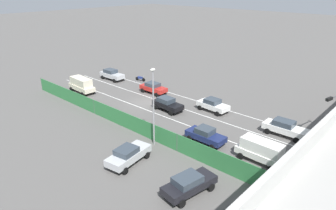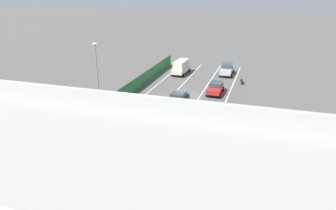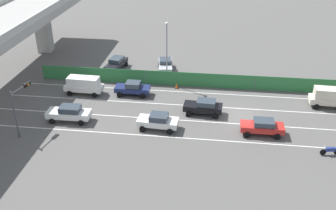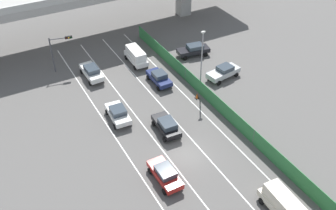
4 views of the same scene
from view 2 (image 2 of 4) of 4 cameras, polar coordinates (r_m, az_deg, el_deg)
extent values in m
plane|color=#565451|center=(42.49, 3.25, 1.63)|extent=(300.00, 300.00, 0.00)
cube|color=silver|center=(37.01, 9.36, -1.58)|extent=(0.14, 45.85, 0.01)
cube|color=silver|center=(37.60, 4.00, -0.97)|extent=(0.14, 45.85, 0.01)
cube|color=silver|center=(38.51, -1.15, -0.39)|extent=(0.14, 45.85, 0.01)
cube|color=silver|center=(39.72, -6.02, 0.17)|extent=(0.14, 45.85, 0.01)
cube|color=#A09E99|center=(14.82, -26.56, -7.40)|extent=(54.58, 9.23, 1.06)
cube|color=#B2B2AD|center=(17.55, -17.37, 1.63)|extent=(54.58, 0.30, 0.90)
cube|color=#2D753D|center=(40.12, -8.42, 1.70)|extent=(0.06, 41.85, 1.90)
cylinder|color=#4C514C|center=(58.93, 0.41, 8.04)|extent=(0.10, 0.10, 1.90)
cylinder|color=#4C514C|center=(46.19, -4.70, 4.40)|extent=(0.10, 0.10, 1.90)
cylinder|color=#4C514C|center=(34.41, -13.40, -1.93)|extent=(0.10, 0.10, 1.90)
cube|color=black|center=(38.42, 1.71, 0.82)|extent=(2.02, 4.36, 0.64)
cube|color=#333D47|center=(38.54, 1.89, 1.84)|extent=(1.68, 2.11, 0.58)
cylinder|color=black|center=(37.04, 2.26, -0.75)|extent=(0.26, 0.65, 0.64)
cylinder|color=black|center=(37.60, -0.31, -0.40)|extent=(0.26, 0.65, 0.64)
cylinder|color=black|center=(39.62, 3.61, 0.68)|extent=(0.26, 0.65, 0.64)
cylinder|color=black|center=(40.15, 1.19, 0.99)|extent=(0.26, 0.65, 0.64)
cube|color=silver|center=(27.24, -13.89, -8.62)|extent=(1.91, 4.71, 0.63)
cube|color=silver|center=(26.84, -14.04, -7.04)|extent=(1.67, 3.87, 1.06)
cylinder|color=black|center=(25.92, -14.02, -11.48)|extent=(0.24, 0.65, 0.64)
cylinder|color=black|center=(26.83, -17.25, -10.64)|extent=(0.24, 0.65, 0.64)
cylinder|color=black|center=(28.21, -10.54, -8.36)|extent=(0.24, 0.65, 0.64)
cylinder|color=black|center=(29.06, -13.61, -7.71)|extent=(0.24, 0.65, 0.64)
cube|color=white|center=(33.53, 5.86, -2.36)|extent=(2.08, 4.33, 0.61)
cube|color=#333D47|center=(33.41, 5.95, -1.35)|extent=(1.71, 1.92, 0.57)
cylinder|color=black|center=(32.24, 6.72, -4.28)|extent=(0.26, 0.65, 0.64)
cylinder|color=black|center=(32.68, 3.61, -3.81)|extent=(0.26, 0.65, 0.64)
cylinder|color=black|center=(34.80, 7.92, -2.40)|extent=(0.26, 0.65, 0.64)
cylinder|color=black|center=(35.21, 5.03, -2.00)|extent=(0.26, 0.65, 0.64)
cube|color=#B7BABC|center=(53.15, 10.44, 6.16)|extent=(1.84, 4.72, 0.70)
cube|color=#333D47|center=(53.37, 10.54, 6.93)|extent=(1.58, 2.20, 0.59)
cylinder|color=black|center=(51.66, 11.17, 5.11)|extent=(0.23, 0.64, 0.64)
cylinder|color=black|center=(51.84, 9.24, 5.29)|extent=(0.23, 0.64, 0.64)
cylinder|color=black|center=(54.73, 11.52, 5.96)|extent=(0.23, 0.64, 0.64)
cylinder|color=black|center=(54.90, 9.69, 6.12)|extent=(0.23, 0.64, 0.64)
cube|color=navy|center=(32.10, -9.16, -3.63)|extent=(1.75, 4.25, 0.59)
cube|color=#333D47|center=(31.95, -9.14, -2.58)|extent=(1.54, 1.74, 0.60)
cylinder|color=black|center=(30.77, -8.82, -5.67)|extent=(0.22, 0.64, 0.64)
cylinder|color=black|center=(31.53, -11.70, -5.19)|extent=(0.22, 0.64, 0.64)
cylinder|color=black|center=(33.12, -6.65, -3.58)|extent=(0.22, 0.64, 0.64)
cylinder|color=black|center=(33.83, -9.37, -3.18)|extent=(0.22, 0.64, 0.64)
cube|color=silver|center=(25.12, 0.23, -10.57)|extent=(1.84, 4.73, 0.67)
cube|color=#333D47|center=(24.98, 0.37, -9.07)|extent=(1.59, 2.17, 0.60)
cylinder|color=black|center=(23.90, 1.20, -13.80)|extent=(0.23, 0.64, 0.64)
cylinder|color=black|center=(24.34, -2.91, -13.12)|extent=(0.23, 0.64, 0.64)
cylinder|color=black|center=(26.51, 3.07, -10.03)|extent=(0.23, 0.64, 0.64)
cylinder|color=black|center=(26.91, -0.63, -9.50)|extent=(0.23, 0.64, 0.64)
cube|color=beige|center=(52.77, 2.34, 6.37)|extent=(2.02, 4.95, 0.67)
cube|color=beige|center=(52.55, 2.36, 7.33)|extent=(1.77, 4.07, 1.14)
cylinder|color=black|center=(51.10, 2.72, 5.31)|extent=(0.25, 0.65, 0.64)
cylinder|color=black|center=(51.65, 0.81, 5.50)|extent=(0.25, 0.65, 0.64)
cylinder|color=black|center=(54.17, 3.79, 6.18)|extent=(0.25, 0.65, 0.64)
cylinder|color=black|center=(54.68, 1.97, 6.35)|extent=(0.25, 0.65, 0.64)
cube|color=red|center=(43.46, 8.45, 2.96)|extent=(1.75, 4.37, 0.60)
cube|color=#333D47|center=(43.41, 8.52, 3.73)|extent=(1.53, 2.04, 0.54)
cylinder|color=black|center=(42.09, 9.25, 1.66)|extent=(0.22, 0.64, 0.64)
cylinder|color=black|center=(42.34, 6.94, 1.90)|extent=(0.22, 0.64, 0.64)
cylinder|color=black|center=(44.89, 9.81, 2.84)|extent=(0.22, 0.64, 0.64)
cylinder|color=black|center=(45.12, 7.64, 3.05)|extent=(0.22, 0.64, 0.64)
cylinder|color=black|center=(48.43, 13.06, 3.90)|extent=(0.22, 0.61, 0.60)
cylinder|color=black|center=(49.72, 12.89, 4.34)|extent=(0.22, 0.61, 0.60)
cube|color=navy|center=(49.00, 13.00, 4.44)|extent=(0.46, 0.96, 0.36)
cylinder|color=#B2B2B2|center=(48.36, 13.10, 4.64)|extent=(0.59, 0.15, 0.03)
cube|color=#B2B5B7|center=(38.38, -17.95, -0.21)|extent=(4.86, 2.49, 0.67)
cube|color=#333D47|center=(38.31, -18.41, 0.64)|extent=(2.16, 1.88, 0.52)
cylinder|color=black|center=(38.66, -15.19, -0.56)|extent=(0.67, 0.31, 0.64)
cylinder|color=black|center=(37.12, -16.30, -1.57)|extent=(0.67, 0.31, 0.64)
cylinder|color=black|center=(40.02, -19.32, -0.29)|extent=(0.67, 0.31, 0.64)
cylinder|color=black|center=(38.54, -20.55, -1.25)|extent=(0.67, 0.31, 0.64)
cube|color=black|center=(33.25, -24.23, -4.38)|extent=(4.85, 2.49, 0.63)
cube|color=#333D47|center=(33.20, -24.64, -3.36)|extent=(2.41, 1.90, 0.56)
cylinder|color=black|center=(32.83, -21.16, -5.15)|extent=(0.67, 0.32, 0.64)
cylinder|color=black|center=(31.81, -23.48, -6.34)|extent=(0.67, 0.32, 0.64)
cylinder|color=black|center=(35.09, -24.67, -4.01)|extent=(0.67, 0.32, 0.64)
cylinder|color=black|center=(34.14, -26.95, -5.07)|extent=(0.67, 0.32, 0.64)
cylinder|color=#47474C|center=(20.28, 7.54, -13.44)|extent=(0.18, 0.18, 5.07)
cylinder|color=#47474C|center=(19.58, 4.11, -7.01)|extent=(2.70, 0.66, 0.12)
cube|color=black|center=(20.01, 1.26, -6.32)|extent=(1.00, 0.47, 0.32)
sphere|color=#390706|center=(20.02, 2.24, -6.33)|extent=(0.20, 0.20, 0.20)
sphere|color=#EFA319|center=(20.14, 1.47, -6.14)|extent=(0.20, 0.20, 0.20)
sphere|color=black|center=(20.26, 0.72, -5.96)|extent=(0.20, 0.20, 0.20)
cylinder|color=gray|center=(35.87, -12.41, 4.12)|extent=(0.16, 0.16, 7.84)
ellipsoid|color=silver|center=(34.96, -12.93, 10.57)|extent=(0.60, 0.36, 0.28)
cone|color=orange|center=(37.57, -9.12, -0.61)|extent=(0.36, 0.36, 0.75)
cube|color=black|center=(37.70, -9.09, -1.11)|extent=(0.47, 0.47, 0.03)
camera|label=1|loc=(38.57, -60.49, 13.45)|focal=32.81mm
camera|label=3|loc=(46.55, 60.85, 19.94)|focal=41.73mm
camera|label=4|loc=(65.36, 26.35, 31.87)|focal=41.73mm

